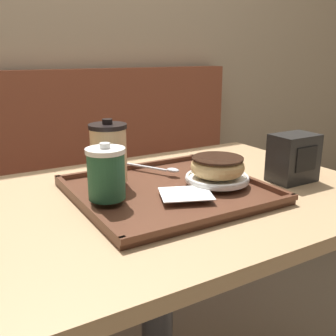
% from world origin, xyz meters
% --- Properties ---
extents(wall_behind, '(8.00, 0.05, 2.40)m').
position_xyz_m(wall_behind, '(0.00, 1.10, 1.20)').
color(wall_behind, tan).
rests_on(wall_behind, ground_plane).
extents(booth_bench, '(1.71, 0.44, 1.00)m').
position_xyz_m(booth_bench, '(0.09, 0.87, 0.32)').
color(booth_bench, brown).
rests_on(booth_bench, ground_plane).
extents(cafe_table, '(1.06, 0.69, 0.75)m').
position_xyz_m(cafe_table, '(0.00, 0.00, 0.60)').
color(cafe_table, tan).
rests_on(cafe_table, ground_plane).
extents(serving_tray, '(0.41, 0.40, 0.02)m').
position_xyz_m(serving_tray, '(0.03, -0.00, 0.76)').
color(serving_tray, '#512D1E').
rests_on(serving_tray, cafe_table).
extents(napkin_paper, '(0.14, 0.13, 0.00)m').
position_xyz_m(napkin_paper, '(0.03, -0.08, 0.78)').
color(napkin_paper, white).
rests_on(napkin_paper, serving_tray).
extents(coffee_cup_front, '(0.08, 0.08, 0.12)m').
position_xyz_m(coffee_cup_front, '(-0.12, -0.02, 0.83)').
color(coffee_cup_front, '#235638').
rests_on(coffee_cup_front, serving_tray).
extents(coffee_cup_rear, '(0.09, 0.09, 0.15)m').
position_xyz_m(coffee_cup_rear, '(-0.08, 0.09, 0.85)').
color(coffee_cup_rear, '#E0B784').
rests_on(coffee_cup_rear, serving_tray).
extents(plate_with_chocolate_donut, '(0.15, 0.15, 0.01)m').
position_xyz_m(plate_with_chocolate_donut, '(0.14, -0.04, 0.79)').
color(plate_with_chocolate_donut, white).
rests_on(plate_with_chocolate_donut, serving_tray).
extents(donut_chocolate_glazed, '(0.13, 0.13, 0.04)m').
position_xyz_m(donut_chocolate_glazed, '(0.14, -0.04, 0.81)').
color(donut_chocolate_glazed, '#DBB270').
rests_on(donut_chocolate_glazed, plate_with_chocolate_donut).
extents(spoon, '(0.09, 0.15, 0.01)m').
position_xyz_m(spoon, '(0.08, 0.09, 0.78)').
color(spoon, silver).
rests_on(spoon, serving_tray).
extents(napkin_dispenser, '(0.12, 0.08, 0.12)m').
position_xyz_m(napkin_dispenser, '(0.35, -0.08, 0.82)').
color(napkin_dispenser, black).
rests_on(napkin_dispenser, cafe_table).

